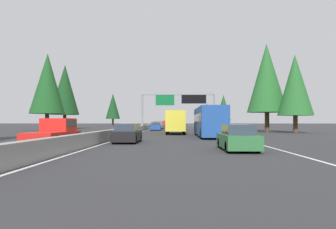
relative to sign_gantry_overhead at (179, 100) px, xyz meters
name	(u,v)px	position (x,y,z in m)	size (l,w,h in m)	color
ground_plane	(149,129)	(9.91, 6.03, -5.31)	(320.00, 320.00, 0.00)	#2D2D30
median_barrier	(154,126)	(29.91, 6.33, -4.86)	(180.00, 0.56, 0.90)	gray
shoulder_stripe_right	(202,128)	(19.91, -5.49, -5.31)	(160.00, 0.16, 0.01)	silver
shoulder_stripe_median	(154,128)	(19.91, 5.78, -5.31)	(160.00, 0.16, 0.01)	silver
sign_gantry_overhead	(179,100)	(0.00, 0.00, 0.00)	(0.50, 12.68, 6.68)	gray
sedan_far_right	(237,138)	(-34.89, -3.03, -4.63)	(4.40, 1.80, 1.47)	#2D6B38
sedan_distant_a	(127,134)	(-28.71, 4.27, -4.63)	(4.40, 1.80, 1.47)	black
minivan_mid_left	(159,124)	(15.35, 4.38, -4.36)	(5.00, 1.95, 1.69)	slate
pickup_far_left	(166,123)	(52.38, 4.11, -4.40)	(5.60, 2.00, 1.86)	red
sedan_distant_b	(156,127)	(3.01, 4.13, -4.63)	(4.40, 1.80, 1.47)	#1E4793
bus_mid_right	(209,121)	(-19.71, -3.03, -3.59)	(11.50, 2.55, 3.10)	#1E4793
box_truck_mid_center	(176,122)	(-12.53, 0.55, -3.70)	(8.50, 2.40, 2.95)	gold
oncoming_near	(55,132)	(-31.64, 8.78, -4.40)	(5.60, 2.00, 1.86)	red
conifer_right_near	(295,85)	(-8.15, -16.58, 1.54)	(4.96, 4.96, 11.27)	#4C3823
conifer_right_mid	(267,78)	(-3.97, -13.78, 3.15)	(6.12, 6.12, 13.92)	#4C3823
conifer_right_far	(223,108)	(29.76, -12.16, -0.02)	(3.84, 3.84, 8.72)	#4C3823
conifer_right_distant	(207,112)	(65.75, -11.22, -0.08)	(3.80, 3.80, 8.63)	#4C3823
conifer_left_near	(47,84)	(0.34, 22.96, 2.92)	(5.95, 5.95, 13.53)	#4C3823
conifer_left_mid	(65,90)	(13.29, 24.63, 3.16)	(6.13, 6.13, 13.92)	#4C3823
conifer_left_far	(113,106)	(54.24, 22.61, 1.58)	(4.99, 4.99, 11.35)	#4C3823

